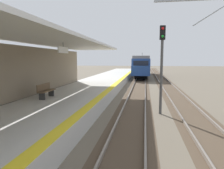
{
  "coord_description": "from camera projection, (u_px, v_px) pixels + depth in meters",
  "views": [
    {
      "loc": [
        2.55,
        2.28,
        3.26
      ],
      "look_at": [
        1.03,
        11.63,
        2.1
      ],
      "focal_mm": 32.65,
      "sensor_mm": 36.0,
      "label": 1
    }
  ],
  "objects": [
    {
      "name": "track_pair_nearest_platform",
      "position": [
        137.0,
        96.0,
        17.85
      ],
      "size": [
        2.34,
        120.0,
        0.16
      ],
      "color": "#4C3D2D",
      "rests_on": "ground"
    },
    {
      "name": "track_pair_middle",
      "position": [
        177.0,
        98.0,
        17.31
      ],
      "size": [
        2.34,
        120.0,
        0.16
      ],
      "color": "#4C3D2D",
      "rests_on": "ground"
    },
    {
      "name": "rail_signal_post",
      "position": [
        162.0,
        61.0,
        11.92
      ],
      "size": [
        0.32,
        0.34,
        5.2
      ],
      "color": "#4C4C4C",
      "rests_on": "ground"
    },
    {
      "name": "platform_bench",
      "position": [
        46.0,
        90.0,
        12.56
      ],
      "size": [
        0.45,
        1.6,
        0.88
      ],
      "color": "brown",
      "rests_on": "station_platform"
    },
    {
      "name": "station_building_with_canopy",
      "position": [
        10.0,
        71.0,
        10.41
      ],
      "size": [
        4.85,
        24.0,
        4.43
      ],
      "color": "#4C4C4C",
      "rests_on": "ground"
    },
    {
      "name": "station_platform",
      "position": [
        73.0,
        99.0,
        14.58
      ],
      "size": [
        5.0,
        80.0,
        0.91
      ],
      "color": "#B7B5AD",
      "rests_on": "ground"
    },
    {
      "name": "approaching_train",
      "position": [
        142.0,
        65.0,
        39.86
      ],
      "size": [
        2.93,
        19.6,
        4.76
      ],
      "color": "navy",
      "rests_on": "ground"
    }
  ]
}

